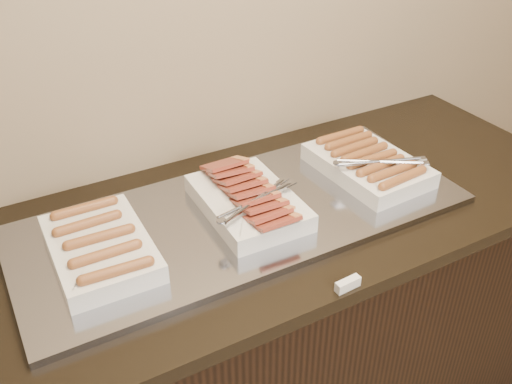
{
  "coord_description": "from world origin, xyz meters",
  "views": [
    {
      "loc": [
        -0.58,
        1.02,
        1.79
      ],
      "look_at": [
        0.04,
        2.13,
        0.97
      ],
      "focal_mm": 40.0,
      "sensor_mm": 36.0,
      "label": 1
    }
  ],
  "objects_px": {
    "counter": "(246,334)",
    "dish_left": "(100,247)",
    "warming_tray": "(243,215)",
    "dish_center": "(248,200)",
    "dish_right": "(368,164)"
  },
  "relations": [
    {
      "from": "counter",
      "to": "dish_right",
      "type": "relative_size",
      "value": 5.73
    },
    {
      "from": "dish_left",
      "to": "dish_right",
      "type": "xyz_separation_m",
      "value": [
        0.8,
        -0.0,
        0.0
      ]
    },
    {
      "from": "warming_tray",
      "to": "dish_center",
      "type": "bearing_deg",
      "value": -17.54
    },
    {
      "from": "warming_tray",
      "to": "dish_left",
      "type": "height_order",
      "value": "dish_left"
    },
    {
      "from": "counter",
      "to": "dish_left",
      "type": "bearing_deg",
      "value": 180.0
    },
    {
      "from": "dish_left",
      "to": "dish_center",
      "type": "bearing_deg",
      "value": 0.41
    },
    {
      "from": "warming_tray",
      "to": "counter",
      "type": "bearing_deg",
      "value": 0.0
    },
    {
      "from": "warming_tray",
      "to": "dish_left",
      "type": "relative_size",
      "value": 3.58
    },
    {
      "from": "dish_center",
      "to": "dish_right",
      "type": "height_order",
      "value": "dish_center"
    },
    {
      "from": "counter",
      "to": "dish_right",
      "type": "height_order",
      "value": "dish_right"
    },
    {
      "from": "counter",
      "to": "dish_left",
      "type": "distance_m",
      "value": 0.63
    },
    {
      "from": "counter",
      "to": "dish_left",
      "type": "height_order",
      "value": "dish_left"
    },
    {
      "from": "counter",
      "to": "dish_left",
      "type": "relative_size",
      "value": 6.15
    },
    {
      "from": "dish_left",
      "to": "warming_tray",
      "type": "bearing_deg",
      "value": 1.03
    },
    {
      "from": "dish_left",
      "to": "counter",
      "type": "bearing_deg",
      "value": 1.03
    }
  ]
}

